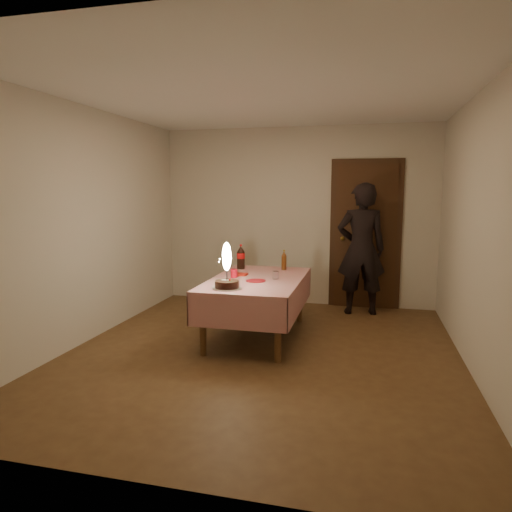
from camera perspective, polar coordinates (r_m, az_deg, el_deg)
name	(u,v)px	position (r m, az deg, el deg)	size (l,w,h in m)	color
ground	(262,353)	(4.86, 0.75, -12.03)	(4.00, 4.50, 0.01)	brown
room_shell	(267,193)	(4.63, 1.42, 7.86)	(4.04, 4.54, 2.62)	beige
dining_table	(257,286)	(5.24, 0.13, -3.81)	(1.02, 1.72, 0.68)	brown
birthday_cake	(227,276)	(4.68, -3.66, -2.46)	(0.31, 0.31, 0.47)	white
red_plate	(256,281)	(5.07, -0.03, -3.10)	(0.22, 0.22, 0.01)	red
red_cup	(234,273)	(5.26, -2.77, -2.18)	(0.08, 0.08, 0.10)	red
clear_cup	(276,275)	(5.18, 2.49, -2.41)	(0.07, 0.07, 0.09)	silver
napkin_stack	(241,274)	(5.42, -1.94, -2.31)	(0.15, 0.15, 0.02)	red
cola_bottle	(241,257)	(5.83, -1.91, -0.13)	(0.10, 0.10, 0.32)	black
amber_bottle_right	(284,261)	(5.78, 3.52, -0.57)	(0.06, 0.06, 0.26)	#5C2E0F
photographer	(361,249)	(6.35, 13.01, 0.87)	(0.71, 0.53, 1.79)	black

